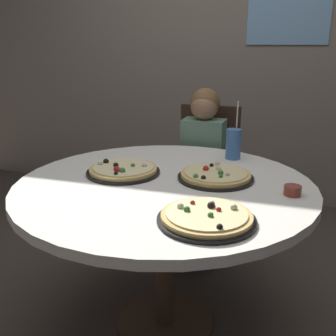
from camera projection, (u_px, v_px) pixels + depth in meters
The scene contains 10 objects.
ground_plane at pixel (165, 322), 1.96m from camera, with size 8.00×8.00×0.00m, color #4C4238.
wall_with_window at pixel (234, 30), 3.23m from camera, with size 5.20×0.14×2.90m.
dining_table at pixel (165, 200), 1.76m from camera, with size 1.32×1.32×0.75m.
chair_wooden at pixel (206, 170), 2.62m from camera, with size 0.41×0.41×0.95m.
diner_child at pixel (199, 185), 2.47m from camera, with size 0.26×0.41×1.08m.
pizza_veggie at pixel (123, 170), 1.85m from camera, with size 0.35×0.35×0.05m.
pizza_cheese at pixel (207, 217), 1.34m from camera, with size 0.35×0.35×0.05m.
pizza_pepperoni at pixel (215, 175), 1.77m from camera, with size 0.35×0.35×0.05m.
soda_cup at pixel (233, 144), 2.07m from camera, with size 0.08×0.08×0.31m.
sauce_bowl at pixel (293, 190), 1.58m from camera, with size 0.07×0.07×0.04m, color brown.
Camera 1 is at (0.50, -1.56, 1.33)m, focal length 41.74 mm.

